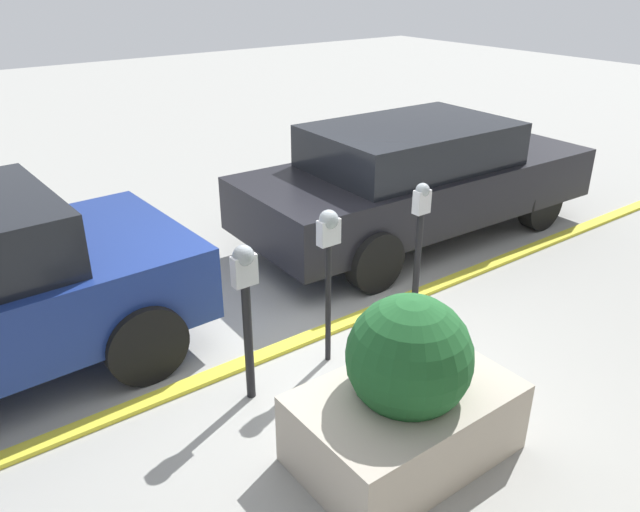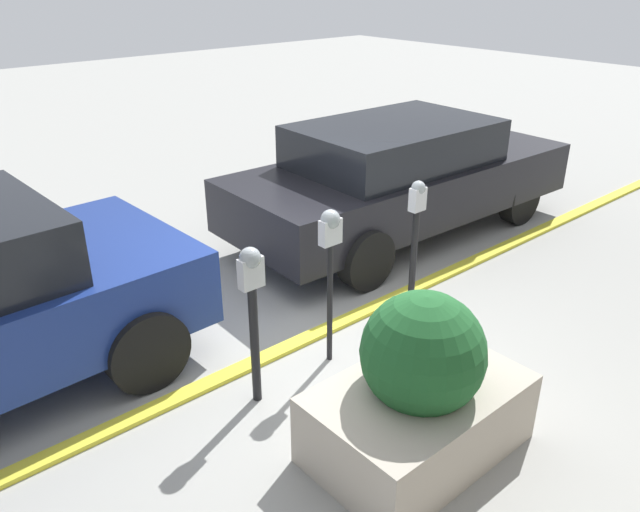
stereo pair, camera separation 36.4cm
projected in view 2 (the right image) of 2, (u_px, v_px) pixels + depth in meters
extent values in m
plane|color=#999993|center=(313.00, 343.00, 5.96)|extent=(40.00, 40.00, 0.00)
cube|color=gold|center=(308.00, 338.00, 6.01)|extent=(19.00, 0.16, 0.04)
cylinder|color=black|center=(255.00, 345.00, 4.98)|extent=(0.07, 0.07, 1.05)
cube|color=silver|center=(251.00, 273.00, 4.70)|extent=(0.20, 0.09, 0.25)
sphere|color=gray|center=(250.00, 258.00, 4.65)|extent=(0.17, 0.17, 0.17)
cylinder|color=black|center=(330.00, 304.00, 5.48)|extent=(0.05, 0.05, 1.15)
cube|color=silver|center=(330.00, 232.00, 5.18)|extent=(0.20, 0.09, 0.22)
sphere|color=gray|center=(330.00, 219.00, 5.14)|extent=(0.17, 0.17, 0.17)
cylinder|color=black|center=(413.00, 270.00, 6.01)|extent=(0.06, 0.06, 1.22)
cube|color=silver|center=(418.00, 199.00, 5.70)|extent=(0.15, 0.09, 0.22)
sphere|color=gray|center=(418.00, 188.00, 5.65)|extent=(0.13, 0.13, 0.13)
cube|color=#B2A899|center=(417.00, 418.00, 4.55)|extent=(1.56, 1.00, 0.56)
sphere|color=#1E5628|center=(423.00, 353.00, 4.30)|extent=(0.88, 0.88, 0.88)
cylinder|color=black|center=(146.00, 350.00, 5.21)|extent=(0.72, 0.23, 0.72)
cylinder|color=black|center=(67.00, 276.00, 6.43)|extent=(0.72, 0.23, 0.72)
cube|color=black|center=(402.00, 184.00, 8.15)|extent=(4.84, 1.99, 0.65)
cube|color=black|center=(395.00, 143.00, 7.79)|extent=(2.54, 1.70, 0.52)
cylinder|color=black|center=(520.00, 199.00, 8.58)|extent=(0.69, 0.22, 0.69)
cylinder|color=black|center=(425.00, 171.00, 9.75)|extent=(0.69, 0.22, 0.69)
cylinder|color=black|center=(366.00, 260.00, 6.83)|extent=(0.69, 0.22, 0.69)
cylinder|color=black|center=(273.00, 217.00, 7.99)|extent=(0.69, 0.22, 0.69)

